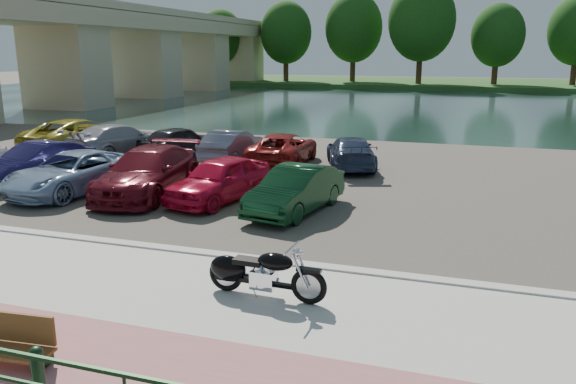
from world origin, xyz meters
name	(u,v)px	position (x,y,z in m)	size (l,w,h in m)	color
ground	(254,306)	(0.00, 0.00, 0.00)	(200.00, 200.00, 0.00)	#595447
promenade	(232,329)	(0.00, -1.00, 0.05)	(60.00, 6.00, 0.10)	#BCB8B1
pink_path	(190,374)	(0.00, -2.50, 0.10)	(60.00, 2.00, 0.01)	#A05A63
kerb	(288,264)	(0.00, 2.00, 0.07)	(60.00, 0.30, 0.14)	#BCB8B1
parking_lot	(364,179)	(0.00, 11.00, 0.02)	(60.00, 18.00, 0.04)	#48443A
river	(427,107)	(0.00, 40.00, 0.00)	(120.00, 40.00, 0.00)	#182C29
far_bank	(445,83)	(0.00, 72.00, 0.30)	(120.00, 24.00, 0.60)	#264C1B
bridge	(139,41)	(-28.00, 41.02, 5.52)	(7.00, 56.00, 8.55)	tan
bollards	(28,371)	(-1.67, -3.70, 0.54)	(10.68, 0.18, 0.81)	black
far_trees	(484,26)	(4.36, 65.79, 7.49)	(70.25, 10.68, 12.52)	#3E2716
motorcycle	(255,272)	(-0.06, 0.25, 0.56)	(2.33, 0.75, 1.05)	black
car_1	(37,162)	(-10.90, 6.97, 0.73)	(1.45, 4.16, 1.37)	#1C1748
car_2	(73,173)	(-8.64, 6.02, 0.70)	(2.19, 4.75, 1.32)	#809ABA
car_3	(148,172)	(-6.17, 6.53, 0.79)	(2.09, 5.14, 1.49)	#590C17
car_4	(219,179)	(-3.67, 6.53, 0.72)	(1.61, 4.00, 1.36)	#B90C2E
car_5	(296,190)	(-1.07, 6.05, 0.69)	(1.38, 3.95, 1.30)	#0E3319
car_6	(79,135)	(-13.59, 12.67, 0.79)	(2.50, 5.43, 1.51)	#9E9424
car_7	(119,140)	(-11.05, 12.10, 0.76)	(2.01, 4.94, 1.43)	#9D9DA5
car_8	(179,141)	(-8.50, 12.83, 0.72)	(1.61, 3.99, 1.36)	black
car_9	(232,145)	(-5.92, 12.69, 0.69)	(1.38, 3.97, 1.31)	slate
car_10	(283,149)	(-3.67, 12.69, 0.68)	(2.12, 4.59, 1.28)	maroon
car_11	(351,152)	(-0.87, 12.78, 0.66)	(1.73, 4.26, 1.24)	#2A3552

